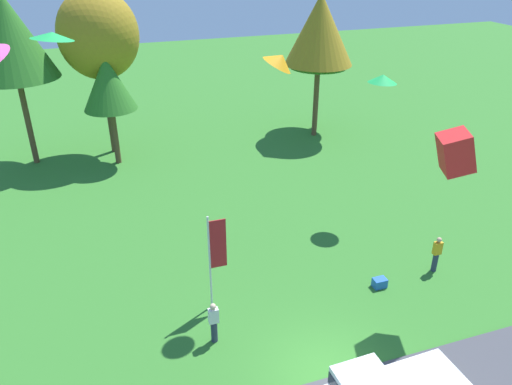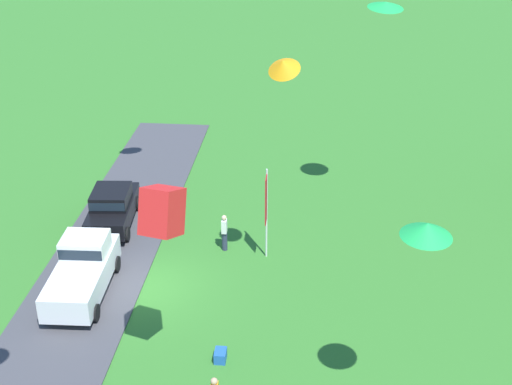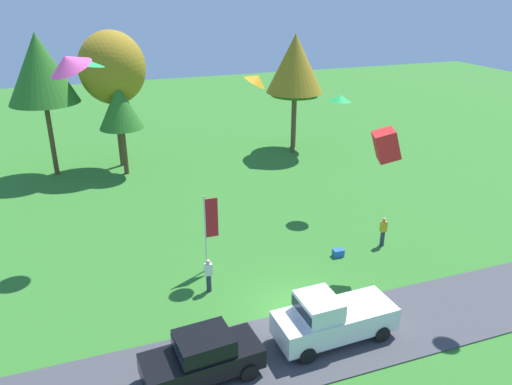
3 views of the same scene
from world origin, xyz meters
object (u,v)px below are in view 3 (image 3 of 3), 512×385
person_watching_sky (383,231)px  tree_left_of_center (112,68)px  flag_banner (210,223)px  car_pickup_mid_row (331,317)px  cooler_box (338,253)px  tree_far_left (40,69)px  kite_delta_low_drifter (68,62)px  tree_far_right (296,71)px  person_beside_suv (209,275)px  kite_delta_high_right (340,98)px  kite_box_mid_center (386,145)px  tree_center_back (295,64)px  kite_delta_over_trees (257,79)px  kite_delta_topmost (89,63)px  car_sedan_by_flagpole (203,355)px  tree_lone_near (120,107)px

person_watching_sky → tree_left_of_center: 23.27m
tree_left_of_center → flag_banner: 18.66m
car_pickup_mid_row → cooler_box: bearing=58.6°
tree_far_left → kite_delta_low_drifter: bearing=-84.8°
tree_far_right → kite_delta_low_drifter: kite_delta_low_drifter is taller
tree_far_right → person_beside_suv: bearing=-123.7°
car_pickup_mid_row → cooler_box: 7.01m
kite_delta_low_drifter → kite_delta_high_right: bearing=35.0°
tree_left_of_center → kite_box_mid_center: 22.89m
tree_far_left → flag_banner: 19.76m
tree_far_left → cooler_box: (14.31, -18.51, -7.76)m
car_pickup_mid_row → person_watching_sky: size_ratio=2.96×
person_beside_suv → kite_delta_high_right: kite_delta_high_right is taller
tree_far_left → tree_center_back: bearing=-3.8°
kite_box_mid_center → kite_delta_over_trees: bearing=149.2°
car_pickup_mid_row → kite_box_mid_center: (4.96, 4.54, 5.41)m
person_beside_suv → cooler_box: size_ratio=3.05×
car_pickup_mid_row → kite_delta_topmost: bearing=123.6°
car_sedan_by_flagpole → kite_delta_over_trees: bearing=58.1°
cooler_box → kite_delta_over_trees: (-4.02, 1.80, 9.19)m
tree_far_right → kite_delta_over_trees: 19.54m
tree_lone_near → kite_delta_topmost: 12.24m
tree_left_of_center → tree_lone_near: 3.25m
person_beside_suv → person_watching_sky: 10.31m
car_pickup_mid_row → flag_banner: flag_banner is taller
tree_left_of_center → tree_lone_near: tree_left_of_center is taller
kite_delta_topmost → kite_box_mid_center: bearing=-29.2°
cooler_box → kite_delta_topmost: kite_delta_topmost is taller
kite_delta_over_trees → kite_box_mid_center: 6.87m
person_watching_sky → cooler_box: (-2.88, -0.23, -0.68)m
tree_far_left → kite_box_mid_center: size_ratio=7.49×
cooler_box → tree_lone_near: bearing=118.9°
kite_delta_high_right → kite_delta_topmost: 14.51m
person_watching_sky → tree_lone_near: 20.95m
tree_lone_near → cooler_box: (9.25, -16.76, -4.99)m
car_sedan_by_flagpole → cooler_box: 11.01m
kite_delta_topmost → tree_left_of_center: bearing=81.3°
car_sedan_by_flagpole → person_beside_suv: (1.65, 5.43, -0.16)m
car_pickup_mid_row → kite_delta_high_right: (6.50, 11.90, 6.03)m
car_pickup_mid_row → tree_far_left: size_ratio=0.48×
flag_banner → tree_far_right: bearing=54.9°
car_sedan_by_flagpole → tree_far_left: tree_far_left is taller
cooler_box → kite_delta_low_drifter: size_ratio=0.43×
cooler_box → kite_delta_high_right: (2.88, 5.97, 6.94)m
tree_lone_near → kite_delta_high_right: 16.35m
kite_delta_over_trees → car_pickup_mid_row: bearing=-87.0°
car_sedan_by_flagpole → kite_delta_low_drifter: bearing=152.7°
tree_left_of_center → kite_delta_topmost: bearing=-98.7°
kite_delta_low_drifter → kite_delta_high_right: (15.10, 10.56, -4.30)m
person_watching_sky → car_sedan_by_flagpole: bearing=-151.4°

